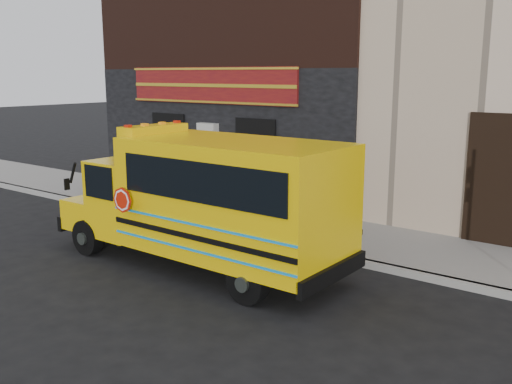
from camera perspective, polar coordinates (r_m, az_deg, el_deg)
The scene contains 7 objects.
ground at distance 11.24m, azimuth -3.53°, elevation -9.14°, with size 120.00×120.00×0.00m, color black.
curb at distance 13.19m, azimuth 3.85°, elevation -5.61°, with size 40.00×0.20×0.15m, color gray.
sidewalk at distance 14.42m, azimuth 7.13°, elevation -4.16°, with size 40.00×3.00×0.15m, color slate.
building at distance 19.78m, azimuth 17.18°, elevation 17.42°, with size 20.00×10.70×12.00m.
school_bus at distance 11.67m, azimuth -4.76°, elevation -0.65°, with size 6.93×2.44×2.92m.
bicycle at distance 12.24m, azimuth -3.21°, elevation -4.48°, with size 0.55×1.96×1.18m, color black.
cyclist at distance 12.12m, azimuth -3.58°, elevation -3.01°, with size 0.67×0.44×1.84m, color black.
Camera 1 is at (6.86, -7.96, 4.01)m, focal length 40.00 mm.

